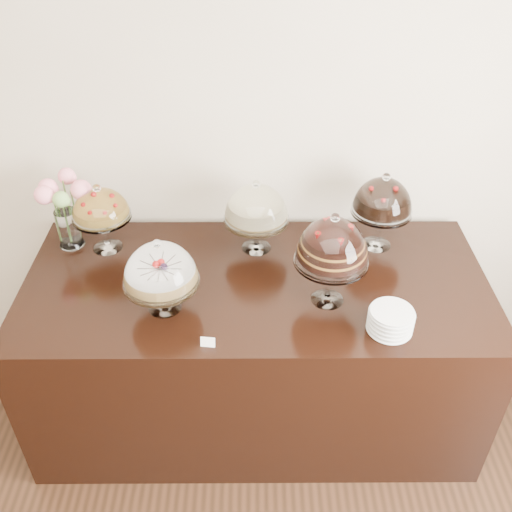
{
  "coord_description": "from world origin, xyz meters",
  "views": [
    {
      "loc": [
        0.27,
        0.36,
        2.61
      ],
      "look_at": [
        0.28,
        2.4,
        1.08
      ],
      "focal_mm": 40.0,
      "sensor_mm": 36.0,
      "label": 1
    }
  ],
  "objects_px": {
    "flower_vase": "(64,205)",
    "plate_stack": "(391,320)",
    "cake_stand_cheesecake": "(256,206)",
    "cake_stand_fruit_tart": "(100,207)",
    "cake_stand_dark_choco": "(383,199)",
    "cake_stand_choco_layer": "(333,245)",
    "cake_stand_sugar_sponge": "(160,268)",
    "display_counter": "(256,347)"
  },
  "relations": [
    {
      "from": "cake_stand_choco_layer",
      "to": "cake_stand_sugar_sponge",
      "type": "bearing_deg",
      "value": -176.15
    },
    {
      "from": "display_counter",
      "to": "cake_stand_fruit_tart",
      "type": "height_order",
      "value": "cake_stand_fruit_tart"
    },
    {
      "from": "cake_stand_sugar_sponge",
      "to": "flower_vase",
      "type": "distance_m",
      "value": 0.73
    },
    {
      "from": "cake_stand_fruit_tart",
      "to": "flower_vase",
      "type": "height_order",
      "value": "flower_vase"
    },
    {
      "from": "cake_stand_fruit_tart",
      "to": "plate_stack",
      "type": "distance_m",
      "value": 1.46
    },
    {
      "from": "flower_vase",
      "to": "cake_stand_dark_choco",
      "type": "bearing_deg",
      "value": -0.61
    },
    {
      "from": "display_counter",
      "to": "cake_stand_cheesecake",
      "type": "distance_m",
      "value": 0.74
    },
    {
      "from": "cake_stand_sugar_sponge",
      "to": "cake_stand_dark_choco",
      "type": "distance_m",
      "value": 1.13
    },
    {
      "from": "cake_stand_choco_layer",
      "to": "cake_stand_fruit_tart",
      "type": "xyz_separation_m",
      "value": [
        -1.08,
        0.41,
        -0.07
      ]
    },
    {
      "from": "cake_stand_sugar_sponge",
      "to": "display_counter",
      "type": "bearing_deg",
      "value": 24.89
    },
    {
      "from": "cake_stand_choco_layer",
      "to": "cake_stand_dark_choco",
      "type": "relative_size",
      "value": 1.12
    },
    {
      "from": "cake_stand_sugar_sponge",
      "to": "plate_stack",
      "type": "bearing_deg",
      "value": -8.62
    },
    {
      "from": "cake_stand_sugar_sponge",
      "to": "cake_stand_choco_layer",
      "type": "xyz_separation_m",
      "value": [
        0.73,
        0.05,
        0.08
      ]
    },
    {
      "from": "cake_stand_choco_layer",
      "to": "cake_stand_fruit_tart",
      "type": "relative_size",
      "value": 1.26
    },
    {
      "from": "display_counter",
      "to": "cake_stand_sugar_sponge",
      "type": "bearing_deg",
      "value": -155.11
    },
    {
      "from": "cake_stand_sugar_sponge",
      "to": "cake_stand_fruit_tart",
      "type": "distance_m",
      "value": 0.57
    },
    {
      "from": "cake_stand_cheesecake",
      "to": "cake_stand_dark_choco",
      "type": "distance_m",
      "value": 0.62
    },
    {
      "from": "cake_stand_dark_choco",
      "to": "flower_vase",
      "type": "bearing_deg",
      "value": 179.39
    },
    {
      "from": "cake_stand_cheesecake",
      "to": "cake_stand_choco_layer",
      "type": "bearing_deg",
      "value": -51.53
    },
    {
      "from": "cake_stand_choco_layer",
      "to": "cake_stand_dark_choco",
      "type": "bearing_deg",
      "value": 55.19
    },
    {
      "from": "cake_stand_cheesecake",
      "to": "plate_stack",
      "type": "relative_size",
      "value": 2.06
    },
    {
      "from": "cake_stand_dark_choco",
      "to": "cake_stand_fruit_tart",
      "type": "bearing_deg",
      "value": -179.22
    },
    {
      "from": "cake_stand_dark_choco",
      "to": "flower_vase",
      "type": "distance_m",
      "value": 1.56
    },
    {
      "from": "flower_vase",
      "to": "plate_stack",
      "type": "distance_m",
      "value": 1.65
    },
    {
      "from": "cake_stand_dark_choco",
      "to": "plate_stack",
      "type": "relative_size",
      "value": 2.19
    },
    {
      "from": "display_counter",
      "to": "cake_stand_fruit_tart",
      "type": "distance_m",
      "value": 1.06
    },
    {
      "from": "cake_stand_cheesecake",
      "to": "cake_stand_fruit_tart",
      "type": "xyz_separation_m",
      "value": [
        -0.76,
        0.0,
        -0.01
      ]
    },
    {
      "from": "cake_stand_sugar_sponge",
      "to": "cake_stand_dark_choco",
      "type": "height_order",
      "value": "cake_stand_dark_choco"
    },
    {
      "from": "cake_stand_sugar_sponge",
      "to": "cake_stand_cheesecake",
      "type": "bearing_deg",
      "value": 47.75
    },
    {
      "from": "cake_stand_dark_choco",
      "to": "flower_vase",
      "type": "height_order",
      "value": "cake_stand_dark_choco"
    },
    {
      "from": "cake_stand_cheesecake",
      "to": "flower_vase",
      "type": "xyz_separation_m",
      "value": [
        -0.94,
        0.04,
        -0.01
      ]
    },
    {
      "from": "display_counter",
      "to": "cake_stand_dark_choco",
      "type": "relative_size",
      "value": 5.33
    },
    {
      "from": "cake_stand_dark_choco",
      "to": "cake_stand_sugar_sponge",
      "type": "bearing_deg",
      "value": -155.15
    },
    {
      "from": "flower_vase",
      "to": "cake_stand_fruit_tart",
      "type": "bearing_deg",
      "value": -10.73
    },
    {
      "from": "cake_stand_dark_choco",
      "to": "cake_stand_fruit_tart",
      "type": "xyz_separation_m",
      "value": [
        -1.37,
        -0.02,
        -0.03
      ]
    },
    {
      "from": "cake_stand_dark_choco",
      "to": "flower_vase",
      "type": "xyz_separation_m",
      "value": [
        -1.56,
        0.02,
        -0.04
      ]
    },
    {
      "from": "flower_vase",
      "to": "plate_stack",
      "type": "height_order",
      "value": "flower_vase"
    },
    {
      "from": "plate_stack",
      "to": "cake_stand_choco_layer",
      "type": "bearing_deg",
      "value": 141.03
    },
    {
      "from": "flower_vase",
      "to": "cake_stand_choco_layer",
      "type": "bearing_deg",
      "value": -19.31
    },
    {
      "from": "display_counter",
      "to": "cake_stand_sugar_sponge",
      "type": "xyz_separation_m",
      "value": [
        -0.41,
        -0.19,
        0.67
      ]
    },
    {
      "from": "cake_stand_sugar_sponge",
      "to": "cake_stand_choco_layer",
      "type": "height_order",
      "value": "cake_stand_choco_layer"
    },
    {
      "from": "cake_stand_cheesecake",
      "to": "cake_stand_sugar_sponge",
      "type": "bearing_deg",
      "value": -132.25
    }
  ]
}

